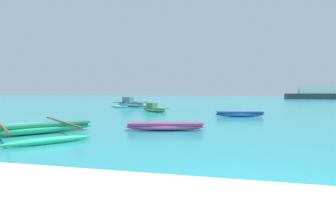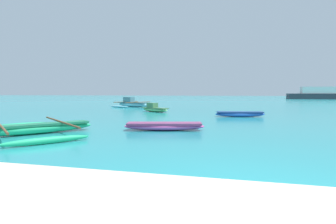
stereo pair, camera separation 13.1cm
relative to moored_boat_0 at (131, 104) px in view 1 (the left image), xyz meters
The scene contains 7 objects.
ground_plane 24.30m from the moored_boat_0, 64.67° to the right, with size 240.00×240.00×0.00m.
moored_boat_0 is the anchor object (origin of this frame).
moored_boat_1 7.39m from the moored_boat_0, 55.21° to the right, with size 2.51×1.85×0.68m.
moored_boat_2 13.58m from the moored_boat_0, 40.36° to the right, with size 3.00×1.07×0.32m.
moored_boat_3 17.54m from the moored_boat_0, 80.06° to the right, with size 5.06×4.78×0.42m.
moored_boat_4 16.94m from the moored_boat_0, 64.47° to the right, with size 3.19×1.41×0.30m.
distant_ferry 48.43m from the moored_boat_0, 53.80° to the left, with size 12.44×2.74×2.74m.
Camera 1 is at (-0.75, -3.10, 1.46)m, focal length 28.00 mm.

